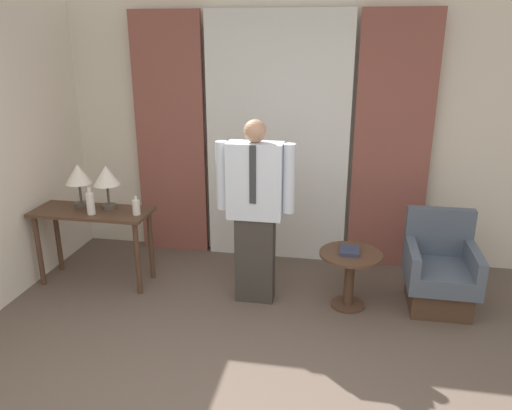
# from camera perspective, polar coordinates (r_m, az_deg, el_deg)

# --- Properties ---
(wall_back) EXTENTS (10.00, 0.06, 2.70)m
(wall_back) POSITION_cam_1_polar(r_m,az_deg,el_deg) (5.32, 2.62, 8.19)
(wall_back) COLOR silver
(wall_back) RESTS_ON ground_plane
(curtain_sheer_center) EXTENTS (1.48, 0.06, 2.58)m
(curtain_sheer_center) POSITION_cam_1_polar(r_m,az_deg,el_deg) (5.21, 2.42, 7.28)
(curtain_sheer_center) COLOR white
(curtain_sheer_center) RESTS_ON ground_plane
(curtain_drape_left) EXTENTS (0.75, 0.06, 2.58)m
(curtain_drape_left) POSITION_cam_1_polar(r_m,az_deg,el_deg) (5.48, -9.75, 7.61)
(curtain_drape_left) COLOR brown
(curtain_drape_left) RESTS_ON ground_plane
(curtain_drape_right) EXTENTS (0.75, 0.06, 2.58)m
(curtain_drape_right) POSITION_cam_1_polar(r_m,az_deg,el_deg) (5.18, 15.27, 6.58)
(curtain_drape_right) COLOR brown
(curtain_drape_right) RESTS_ON ground_plane
(desk) EXTENTS (1.13, 0.45, 0.75)m
(desk) POSITION_cam_1_polar(r_m,az_deg,el_deg) (5.05, -18.12, -2.02)
(desk) COLOR #4C3323
(desk) RESTS_ON ground_plane
(table_lamp_left) EXTENTS (0.25, 0.25, 0.43)m
(table_lamp_left) POSITION_cam_1_polar(r_m,az_deg,el_deg) (5.06, -19.64, 3.14)
(table_lamp_left) COLOR #4C4238
(table_lamp_left) RESTS_ON desk
(table_lamp_right) EXTENTS (0.25, 0.25, 0.43)m
(table_lamp_right) POSITION_cam_1_polar(r_m,az_deg,el_deg) (4.92, -16.73, 3.04)
(table_lamp_right) COLOR #4C4238
(table_lamp_right) RESTS_ON desk
(bottle_near_edge) EXTENTS (0.07, 0.07, 0.18)m
(bottle_near_edge) POSITION_cam_1_polar(r_m,az_deg,el_deg) (4.75, -13.54, -0.22)
(bottle_near_edge) COLOR silver
(bottle_near_edge) RESTS_ON desk
(bottle_by_lamp) EXTENTS (0.08, 0.08, 0.26)m
(bottle_by_lamp) POSITION_cam_1_polar(r_m,az_deg,el_deg) (4.87, -18.40, 0.21)
(bottle_by_lamp) COLOR silver
(bottle_by_lamp) RESTS_ON desk
(person) EXTENTS (0.69, 0.23, 1.67)m
(person) POSITION_cam_1_polar(r_m,az_deg,el_deg) (4.37, -0.10, -0.25)
(person) COLOR #38332D
(person) RESTS_ON ground_plane
(armchair) EXTENTS (0.60, 0.65, 0.85)m
(armchair) POSITION_cam_1_polar(r_m,az_deg,el_deg) (4.79, 20.22, -7.37)
(armchair) COLOR #4C3323
(armchair) RESTS_ON ground_plane
(side_table) EXTENTS (0.55, 0.55, 0.52)m
(side_table) POSITION_cam_1_polar(r_m,az_deg,el_deg) (4.53, 10.67, -7.33)
(side_table) COLOR #4C3323
(side_table) RESTS_ON ground_plane
(book) EXTENTS (0.17, 0.21, 0.03)m
(book) POSITION_cam_1_polar(r_m,az_deg,el_deg) (4.46, 10.64, -5.16)
(book) COLOR #2D334C
(book) RESTS_ON side_table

